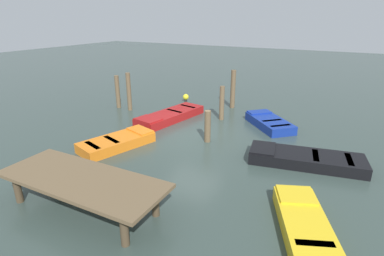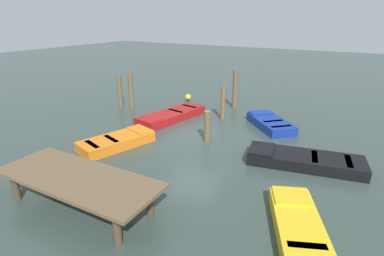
{
  "view_description": "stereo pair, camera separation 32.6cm",
  "coord_description": "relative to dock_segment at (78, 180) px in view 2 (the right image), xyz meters",
  "views": [
    {
      "loc": [
        -6.02,
        11.08,
        5.01
      ],
      "look_at": [
        0.0,
        0.0,
        0.35
      ],
      "focal_mm": 28.47,
      "sensor_mm": 36.0,
      "label": 1
    },
    {
      "loc": [
        -6.3,
        10.92,
        5.01
      ],
      "look_at": [
        0.0,
        0.0,
        0.35
      ],
      "focal_mm": 28.47,
      "sensor_mm": 36.0,
      "label": 2
    }
  ],
  "objects": [
    {
      "name": "rowboat_black",
      "position": [
        -4.87,
        -5.69,
        -0.62
      ],
      "size": [
        4.11,
        2.06,
        0.46
      ],
      "rotation": [
        0.0,
        0.0,
        0.19
      ],
      "color": "black",
      "rests_on": "ground_plane"
    },
    {
      "name": "rowboat_blue",
      "position": [
        -2.69,
        -8.98,
        -0.62
      ],
      "size": [
        2.8,
        2.83,
        0.46
      ],
      "rotation": [
        0.0,
        0.0,
        5.48
      ],
      "color": "navy",
      "rests_on": "ground_plane"
    },
    {
      "name": "rowboat_yellow",
      "position": [
        -5.68,
        -1.36,
        -0.62
      ],
      "size": [
        2.54,
        4.1,
        0.46
      ],
      "rotation": [
        0.0,
        0.0,
        5.11
      ],
      "color": "gold",
      "rests_on": "ground_plane"
    },
    {
      "name": "mooring_piling_far_right",
      "position": [
        -0.25,
        -8.88,
        0.03
      ],
      "size": [
        0.24,
        0.24,
        1.74
      ],
      "primitive_type": "cylinder",
      "color": "brown",
      "rests_on": "ground_plane"
    },
    {
      "name": "mooring_piling_center",
      "position": [
        0.06,
        -11.18,
        0.25
      ],
      "size": [
        0.27,
        0.27,
        2.17
      ],
      "primitive_type": "cylinder",
      "color": "brown",
      "rests_on": "ground_plane"
    },
    {
      "name": "marker_buoy",
      "position": [
        3.06,
        -11.02,
        -0.55
      ],
      "size": [
        0.36,
        0.36,
        0.48
      ],
      "color": "#262626",
      "rests_on": "ground_plane"
    },
    {
      "name": "rowboat_orange",
      "position": [
        2.08,
        -3.66,
        -0.62
      ],
      "size": [
        2.08,
        3.21,
        0.46
      ],
      "rotation": [
        0.0,
        0.0,
        4.42
      ],
      "color": "orange",
      "rests_on": "ground_plane"
    },
    {
      "name": "dock_segment",
      "position": [
        0.0,
        0.0,
        0.0
      ],
      "size": [
        4.8,
        1.9,
        0.95
      ],
      "rotation": [
        0.0,
        0.0,
        0.02
      ],
      "color": "brown",
      "rests_on": "ground_plane"
    },
    {
      "name": "ground_plane",
      "position": [
        0.02,
        -6.21,
        -0.84
      ],
      "size": [
        80.0,
        80.0,
        0.0
      ],
      "primitive_type": "plane",
      "color": "#33423D"
    },
    {
      "name": "rowboat_red",
      "position": [
        2.04,
        -7.58,
        -0.62
      ],
      "size": [
        1.95,
        4.14,
        0.46
      ],
      "rotation": [
        0.0,
        0.0,
        1.39
      ],
      "color": "maroon",
      "rests_on": "ground_plane"
    },
    {
      "name": "mooring_piling_near_left",
      "position": [
        5.84,
        -8.04,
        0.1
      ],
      "size": [
        0.24,
        0.24,
        1.86
      ],
      "primitive_type": "cylinder",
      "color": "brown",
      "rests_on": "ground_plane"
    },
    {
      "name": "mooring_piling_near_right",
      "position": [
        4.95,
        -7.96,
        0.22
      ],
      "size": [
        0.24,
        0.24,
        2.11
      ],
      "primitive_type": "cylinder",
      "color": "brown",
      "rests_on": "ground_plane"
    },
    {
      "name": "mooring_piling_far_left",
      "position": [
        -0.89,
        -5.91,
        -0.16
      ],
      "size": [
        0.26,
        0.26,
        1.36
      ],
      "primitive_type": "cylinder",
      "color": "brown",
      "rests_on": "ground_plane"
    }
  ]
}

